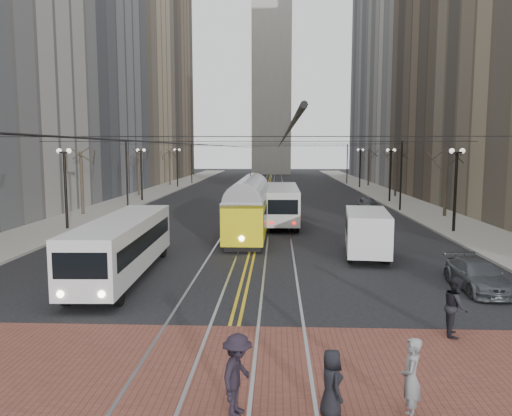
# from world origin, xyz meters

# --- Properties ---
(ground) EXTENTS (260.00, 260.00, 0.00)m
(ground) POSITION_xyz_m (0.00, 0.00, 0.00)
(ground) COLOR black
(ground) RESTS_ON ground
(sidewalk_left) EXTENTS (5.00, 140.00, 0.15)m
(sidewalk_left) POSITION_xyz_m (-15.00, 45.00, 0.07)
(sidewalk_left) COLOR gray
(sidewalk_left) RESTS_ON ground
(sidewalk_right) EXTENTS (5.00, 140.00, 0.15)m
(sidewalk_right) POSITION_xyz_m (15.00, 45.00, 0.07)
(sidewalk_right) COLOR gray
(sidewalk_right) RESTS_ON ground
(crosswalk_band) EXTENTS (25.00, 6.00, 0.01)m
(crosswalk_band) POSITION_xyz_m (0.00, -4.00, 0.01)
(crosswalk_band) COLOR brown
(crosswalk_band) RESTS_ON ground
(streetcar_rails) EXTENTS (4.80, 130.00, 0.02)m
(streetcar_rails) POSITION_xyz_m (0.00, 45.00, 0.00)
(streetcar_rails) COLOR gray
(streetcar_rails) RESTS_ON ground
(centre_lines) EXTENTS (0.42, 130.00, 0.01)m
(centre_lines) POSITION_xyz_m (0.00, 45.00, 0.01)
(centre_lines) COLOR gold
(centre_lines) RESTS_ON ground
(building_left_mid) EXTENTS (16.00, 20.00, 34.00)m
(building_left_mid) POSITION_xyz_m (-25.50, 46.00, 17.00)
(building_left_mid) COLOR slate
(building_left_mid) RESTS_ON ground
(building_left_midfar) EXTENTS (20.00, 20.00, 52.00)m
(building_left_midfar) POSITION_xyz_m (-27.50, 66.00, 26.00)
(building_left_midfar) COLOR gray
(building_left_midfar) RESTS_ON ground
(building_left_far) EXTENTS (16.00, 20.00, 40.00)m
(building_left_far) POSITION_xyz_m (-25.50, 86.00, 20.00)
(building_left_far) COLOR brown
(building_left_far) RESTS_ON ground
(building_right_mid) EXTENTS (16.00, 20.00, 34.00)m
(building_right_mid) POSITION_xyz_m (25.50, 46.00, 17.00)
(building_right_mid) COLOR brown
(building_right_mid) RESTS_ON ground
(building_right_midfar) EXTENTS (20.00, 20.00, 52.00)m
(building_right_midfar) POSITION_xyz_m (27.50, 66.00, 26.00)
(building_right_midfar) COLOR #9B9891
(building_right_midfar) RESTS_ON ground
(building_right_far) EXTENTS (16.00, 20.00, 40.00)m
(building_right_far) POSITION_xyz_m (25.50, 86.00, 20.00)
(building_right_far) COLOR slate
(building_right_far) RESTS_ON ground
(clock_tower) EXTENTS (12.00, 12.00, 66.00)m
(clock_tower) POSITION_xyz_m (0.00, 102.00, 35.96)
(clock_tower) COLOR #B2AFA5
(clock_tower) RESTS_ON ground
(lamp_posts) EXTENTS (27.60, 57.20, 5.60)m
(lamp_posts) POSITION_xyz_m (-0.00, 28.75, 2.80)
(lamp_posts) COLOR black
(lamp_posts) RESTS_ON ground
(street_trees) EXTENTS (31.68, 53.28, 5.60)m
(street_trees) POSITION_xyz_m (0.00, 35.25, 2.80)
(street_trees) COLOR #382D23
(street_trees) RESTS_ON ground
(trolley_wires) EXTENTS (25.96, 120.00, 6.60)m
(trolley_wires) POSITION_xyz_m (0.00, 34.83, 3.77)
(trolley_wires) COLOR black
(trolley_wires) RESTS_ON ground
(transit_bus) EXTENTS (2.61, 10.89, 2.71)m
(transit_bus) POSITION_xyz_m (-5.61, 5.19, 1.35)
(transit_bus) COLOR silver
(transit_bus) RESTS_ON ground
(streetcar) EXTENTS (2.52, 12.93, 3.04)m
(streetcar) POSITION_xyz_m (-0.50, 16.77, 1.52)
(streetcar) COLOR yellow
(streetcar) RESTS_ON ground
(rear_bus) EXTENTS (2.42, 11.03, 2.88)m
(rear_bus) POSITION_xyz_m (1.80, 22.20, 1.44)
(rear_bus) COLOR silver
(rear_bus) RESTS_ON ground
(cargo_van) EXTENTS (2.80, 5.85, 2.49)m
(cargo_van) POSITION_xyz_m (6.27, 9.97, 1.25)
(cargo_van) COLOR silver
(cargo_van) RESTS_ON ground
(sedan_grey) EXTENTS (1.63, 3.98, 1.35)m
(sedan_grey) POSITION_xyz_m (9.91, 29.91, 0.68)
(sedan_grey) COLOR #43474B
(sedan_grey) RESTS_ON ground
(sedan_parked) EXTENTS (1.81, 4.28, 1.23)m
(sedan_parked) POSITION_xyz_m (9.74, 3.75, 0.62)
(sedan_parked) COLOR #45494E
(sedan_parked) RESTS_ON ground
(pedestrian_a) EXTENTS (0.67, 0.85, 1.52)m
(pedestrian_a) POSITION_xyz_m (2.60, -6.50, 0.77)
(pedestrian_a) COLOR black
(pedestrian_a) RESTS_ON crosswalk_band
(pedestrian_b) EXTENTS (0.60, 0.76, 1.81)m
(pedestrian_b) POSITION_xyz_m (4.30, -6.50, 0.92)
(pedestrian_b) COLOR gray
(pedestrian_b) RESTS_ON crosswalk_band
(pedestrian_c) EXTENTS (0.91, 1.06, 1.88)m
(pedestrian_c) POSITION_xyz_m (7.00, -1.50, 0.95)
(pedestrian_c) COLOR black
(pedestrian_c) RESTS_ON crosswalk_band
(pedestrian_d) EXTENTS (0.99, 1.33, 1.83)m
(pedestrian_d) POSITION_xyz_m (0.55, -6.50, 0.93)
(pedestrian_d) COLOR black
(pedestrian_d) RESTS_ON crosswalk_band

